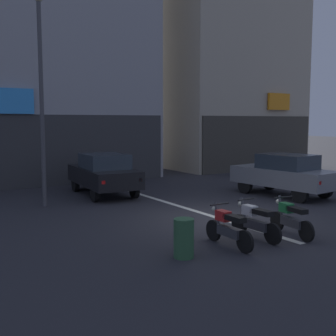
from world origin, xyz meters
TOP-DOWN VIEW (x-y plane):
  - ground_plane at (0.00, 0.00)m, footprint 120.00×120.00m
  - lane_centre_line at (0.00, 6.00)m, footprint 0.20×18.00m
  - building_far_right at (9.96, 13.39)m, footprint 8.70×9.30m
  - car_black_crossing_near at (-1.28, 5.84)m, footprint 2.07×4.22m
  - car_grey_parked_kerbside at (4.62, 1.88)m, footprint 2.16×4.26m
  - car_white_down_street at (1.28, 11.57)m, footprint 1.80×4.12m
  - street_lamp at (-3.93, 4.79)m, footprint 0.36×0.36m
  - motorcycle_red_row_leftmost at (-1.66, -2.20)m, footprint 0.55×1.67m
  - motorcycle_white_row_left_mid at (-0.68, -2.07)m, footprint 0.55×1.67m
  - motorcycle_green_row_centre at (0.30, -2.34)m, footprint 0.55×1.66m
  - trash_bin at (-2.99, -2.32)m, footprint 0.44×0.44m

SIDE VIEW (x-z plane):
  - ground_plane at x=0.00m, z-range 0.00..0.00m
  - lane_centre_line at x=0.00m, z-range 0.00..0.01m
  - trash_bin at x=-2.99m, z-range 0.00..0.85m
  - motorcycle_red_row_leftmost at x=-1.66m, z-range -0.03..0.95m
  - motorcycle_white_row_left_mid at x=-0.68m, z-range -0.03..0.95m
  - motorcycle_green_row_centre at x=0.30m, z-range -0.03..0.95m
  - car_black_crossing_near at x=-1.28m, z-range 0.07..1.71m
  - car_grey_parked_kerbside at x=4.62m, z-range 0.07..1.71m
  - car_white_down_street at x=1.28m, z-range 0.07..1.71m
  - street_lamp at x=-3.93m, z-range 0.75..7.91m
  - building_far_right at x=9.96m, z-range -0.01..18.62m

